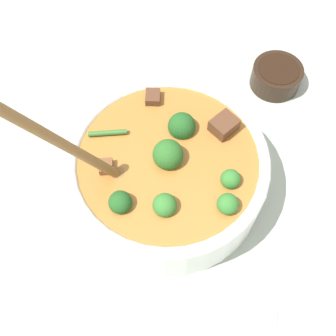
{
  "coord_description": "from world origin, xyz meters",
  "views": [
    {
      "loc": [
        0.22,
        0.16,
        0.56
      ],
      "look_at": [
        0.0,
        0.0,
        0.05
      ],
      "focal_mm": 45.0,
      "sensor_mm": 36.0,
      "label": 1
    }
  ],
  "objects": [
    {
      "name": "ground_plane",
      "position": [
        0.0,
        0.0,
        0.0
      ],
      "size": [
        4.0,
        4.0,
        0.0
      ],
      "primitive_type": "plane",
      "color": "#ADBCAD"
    },
    {
      "name": "stew_bowl",
      "position": [
        0.0,
        0.0,
        0.05
      ],
      "size": [
        0.28,
        0.27,
        0.29
      ],
      "color": "white",
      "rests_on": "ground_plane"
    },
    {
      "name": "condiment_bowl",
      "position": [
        -0.26,
        0.04,
        0.02
      ],
      "size": [
        0.08,
        0.08,
        0.04
      ],
      "color": "black",
      "rests_on": "ground_plane"
    }
  ]
}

